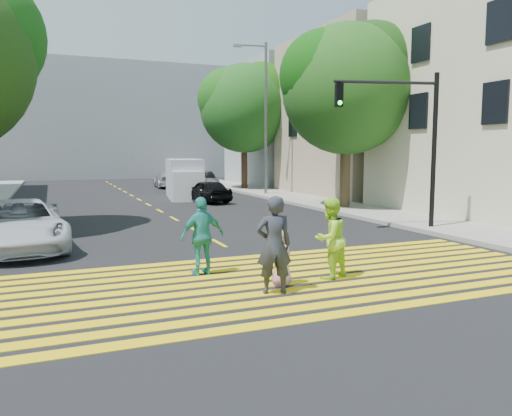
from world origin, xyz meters
TOP-DOWN VIEW (x-y plane):
  - ground at (0.00, 0.00)m, footprint 120.00×120.00m
  - sidewalk_right at (8.50, 15.00)m, footprint 3.00×60.00m
  - crosswalk at (0.00, 1.28)m, footprint 13.40×5.30m
  - lane_line at (0.00, 22.50)m, footprint 0.12×34.40m
  - building_right_tan at (15.00, 19.00)m, footprint 10.00×10.00m
  - building_right_grey at (15.00, 30.00)m, footprint 10.00×10.00m
  - backdrop_block at (0.00, 48.00)m, footprint 30.00×8.00m
  - tree_right_near at (8.50, 12.24)m, footprint 8.22×7.96m
  - tree_right_far at (8.43, 25.59)m, footprint 8.43×8.15m
  - pedestrian_man at (-0.68, 0.41)m, footprint 0.79×0.60m
  - pedestrian_woman at (0.95, 1.04)m, footprint 1.05×0.93m
  - pedestrian_child at (-0.31, 0.87)m, footprint 0.70×0.58m
  - pedestrian_extra at (-1.55, 2.42)m, footprint 1.09×0.58m
  - white_sedan at (-5.56, 7.19)m, footprint 2.78×5.30m
  - dark_car_near at (3.22, 17.93)m, footprint 2.08×3.86m
  - silver_car at (3.57, 29.99)m, footprint 2.04×4.37m
  - dark_car_parked at (5.19, 25.67)m, footprint 1.60×4.24m
  - white_van at (2.67, 20.78)m, footprint 2.53×5.17m
  - traffic_signal at (6.76, 5.73)m, footprint 3.66×1.08m
  - street_lamp at (7.70, 20.71)m, footprint 2.14×0.57m

SIDE VIEW (x-z plane):
  - ground at x=0.00m, z-range 0.00..0.00m
  - lane_line at x=0.00m, z-range 0.00..0.01m
  - crosswalk at x=0.00m, z-range 0.00..0.01m
  - sidewalk_right at x=8.50m, z-range 0.00..0.15m
  - pedestrian_child at x=-0.31m, z-range 0.00..1.23m
  - silver_car at x=3.57m, z-range 0.00..1.24m
  - dark_car_near at x=3.22m, z-range 0.00..1.25m
  - dark_car_parked at x=5.19m, z-range 0.00..1.38m
  - white_sedan at x=-5.56m, z-range 0.00..1.42m
  - pedestrian_extra at x=-1.55m, z-range 0.00..1.78m
  - pedestrian_woman at x=0.95m, z-range 0.00..1.79m
  - pedestrian_man at x=-0.68m, z-range 0.00..1.94m
  - white_van at x=2.67m, z-range -0.06..2.28m
  - traffic_signal at x=6.76m, z-range 0.81..6.30m
  - building_right_tan at x=15.00m, z-range 0.00..10.00m
  - building_right_grey at x=15.00m, z-range 0.00..10.00m
  - street_lamp at x=7.70m, z-range 0.70..10.16m
  - backdrop_block at x=0.00m, z-range 0.00..12.00m
  - tree_right_near at x=8.50m, z-range 1.57..10.49m
  - tree_right_far at x=8.43m, z-range 1.61..10.80m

